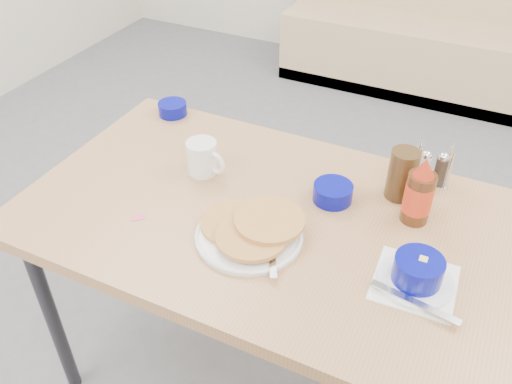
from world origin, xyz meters
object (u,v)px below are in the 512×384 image
at_px(dining_table, 277,233).
at_px(creamer_bowl, 173,109).
at_px(butter_bowl, 333,193).
at_px(condiment_caddy, 432,170).
at_px(coffee_mug, 203,157).
at_px(booth_bench, 435,36).
at_px(pancake_plate, 251,231).
at_px(syrup_bottle, 419,194).
at_px(grits_setting, 417,274).
at_px(amber_tumbler, 402,174).

bearing_deg(dining_table, creamer_bowl, 148.33).
relative_size(butter_bowl, condiment_caddy, 0.89).
relative_size(coffee_mug, butter_bowl, 1.19).
bearing_deg(butter_bowl, booth_bench, 92.61).
bearing_deg(booth_bench, coffee_mug, -96.52).
relative_size(pancake_plate, creamer_bowl, 2.82).
xyz_separation_m(creamer_bowl, syrup_bottle, (0.88, -0.19, 0.06)).
bearing_deg(syrup_bottle, dining_table, -156.42).
height_order(coffee_mug, creamer_bowl, coffee_mug).
relative_size(dining_table, syrup_bottle, 7.19).
distance_m(grits_setting, syrup_bottle, 0.24).
relative_size(grits_setting, creamer_bowl, 2.20).
bearing_deg(condiment_caddy, pancake_plate, -144.03).
height_order(condiment_caddy, syrup_bottle, syrup_bottle).
bearing_deg(creamer_bowl, amber_tumbler, -7.72).
relative_size(dining_table, grits_setting, 6.48).
height_order(booth_bench, amber_tumbler, booth_bench).
xyz_separation_m(pancake_plate, grits_setting, (0.42, 0.02, 0.01)).
distance_m(creamer_bowl, butter_bowl, 0.69).
bearing_deg(booth_bench, pancake_plate, -90.61).
xyz_separation_m(creamer_bowl, butter_bowl, (0.66, -0.21, 0.00)).
bearing_deg(syrup_bottle, grits_setting, -76.26).
height_order(coffee_mug, syrup_bottle, syrup_bottle).
bearing_deg(booth_bench, butter_bowl, -87.39).
xyz_separation_m(creamer_bowl, condiment_caddy, (0.89, -0.01, 0.02)).
distance_m(creamer_bowl, syrup_bottle, 0.91).
height_order(pancake_plate, condiment_caddy, condiment_caddy).
xyz_separation_m(condiment_caddy, syrup_bottle, (-0.00, -0.19, 0.04)).
height_order(coffee_mug, condiment_caddy, condiment_caddy).
bearing_deg(booth_bench, condiment_caddy, -81.31).
distance_m(pancake_plate, grits_setting, 0.42).
distance_m(booth_bench, coffee_mug, 2.50).
bearing_deg(condiment_caddy, butter_bowl, -152.63).
xyz_separation_m(pancake_plate, amber_tumbler, (0.30, 0.33, 0.05)).
distance_m(pancake_plate, syrup_bottle, 0.44).
relative_size(coffee_mug, grits_setting, 0.61).
bearing_deg(butter_bowl, amber_tumbler, 31.51).
height_order(butter_bowl, syrup_bottle, syrup_bottle).
bearing_deg(pancake_plate, grits_setting, 2.98).
bearing_deg(amber_tumbler, creamer_bowl, 172.28).
distance_m(grits_setting, condiment_caddy, 0.42).
relative_size(coffee_mug, condiment_caddy, 1.07).
bearing_deg(pancake_plate, creamer_bowl, 139.54).
bearing_deg(syrup_bottle, amber_tumbler, 126.94).
distance_m(dining_table, pancake_plate, 0.14).
relative_size(amber_tumbler, syrup_bottle, 0.76).
xyz_separation_m(coffee_mug, grits_setting, (0.67, -0.17, -0.02)).
distance_m(creamer_bowl, condiment_caddy, 0.89).
distance_m(pancake_plate, amber_tumbler, 0.45).
distance_m(grits_setting, butter_bowl, 0.35).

